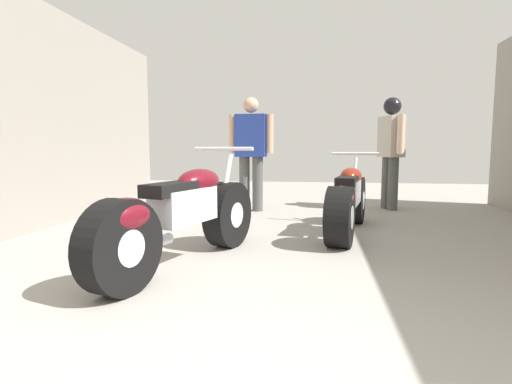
% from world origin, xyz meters
% --- Properties ---
extents(ground_plane, '(15.47, 15.47, 0.00)m').
position_xyz_m(ground_plane, '(0.00, 3.22, 0.00)').
color(ground_plane, gray).
extents(garage_partition_left, '(0.08, 7.09, 2.71)m').
position_xyz_m(garage_partition_left, '(-3.15, 3.22, 1.36)').
color(garage_partition_left, gray).
rests_on(garage_partition_left, ground_plane).
extents(motorcycle_maroon_cruiser, '(0.89, 2.07, 0.98)m').
position_xyz_m(motorcycle_maroon_cruiser, '(-0.95, 2.37, 0.41)').
color(motorcycle_maroon_cruiser, black).
rests_on(motorcycle_maroon_cruiser, ground_plane).
extents(motorcycle_black_naked, '(0.71, 1.98, 0.92)m').
position_xyz_m(motorcycle_black_naked, '(0.49, 3.87, 0.38)').
color(motorcycle_black_naked, black).
rests_on(motorcycle_black_naked, ground_plane).
extents(mechanic_in_blue, '(0.70, 0.27, 1.74)m').
position_xyz_m(mechanic_in_blue, '(-0.87, 5.41, 0.99)').
color(mechanic_in_blue, '#4C4C4C').
rests_on(mechanic_in_blue, ground_plane).
extents(mechanic_with_helmet, '(0.38, 0.69, 1.76)m').
position_xyz_m(mechanic_with_helmet, '(1.29, 5.90, 1.06)').
color(mechanic_with_helmet, '#4C4C4C').
rests_on(mechanic_with_helmet, ground_plane).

